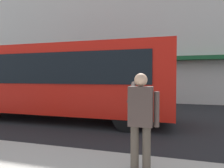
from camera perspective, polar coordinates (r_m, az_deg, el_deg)
ground_plane at (r=8.01m, az=4.80°, el=-10.91°), size 60.00×60.00×0.00m
building_facade_far at (r=15.13m, az=10.11°, el=18.09°), size 28.00×1.55×12.00m
red_bus at (r=8.61m, az=-14.13°, el=1.25°), size 9.05×2.54×3.08m
pedestrian_photographer at (r=3.43m, az=8.24°, el=-8.88°), size 0.53×0.52×1.70m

